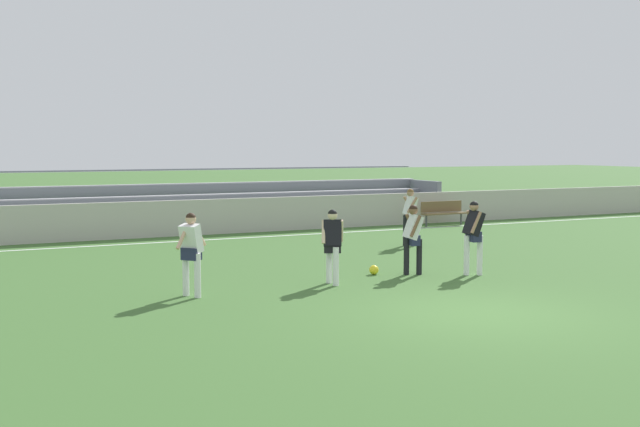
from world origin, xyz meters
TOP-DOWN VIEW (x-y plane):
  - ground_plane at (0.00, 0.00)m, footprint 160.00×160.00m
  - field_line_sideline at (0.00, 12.45)m, footprint 44.00×0.12m
  - sideline_wall at (0.00, 13.89)m, footprint 48.00×0.16m
  - bleacher_stand at (-3.45, 16.13)m, footprint 26.11×2.58m
  - bench_far_right at (8.27, 12.93)m, footprint 1.80×0.40m
  - player_dark_deep_cover at (-1.01, 3.71)m, footprint 0.60×0.47m
  - player_white_on_ball at (1.22, 4.01)m, footprint 0.45×0.51m
  - player_white_dropping_back at (-4.11, 3.70)m, footprint 0.74×0.51m
  - player_dark_wide_left at (2.44, 3.36)m, footprint 0.45×0.47m
  - player_white_trailing_run at (3.97, 8.45)m, footprint 0.46×0.52m
  - soccer_ball at (0.42, 4.41)m, footprint 0.22×0.22m

SIDE VIEW (x-z plane):
  - ground_plane at x=0.00m, z-range 0.00..0.00m
  - field_line_sideline at x=0.00m, z-range 0.00..0.01m
  - soccer_ball at x=0.42m, z-range 0.00..0.22m
  - bench_far_right at x=8.27m, z-range 0.10..1.00m
  - sideline_wall at x=0.00m, z-range 0.00..1.18m
  - bleacher_stand at x=-3.45m, z-range -0.18..1.93m
  - player_dark_deep_cover at x=-1.01m, z-range 0.15..1.76m
  - player_white_on_ball at x=1.22m, z-range 0.15..1.76m
  - player_white_dropping_back at x=-4.11m, z-range 0.16..1.82m
  - player_white_trailing_run at x=3.97m, z-range 0.17..1.86m
  - player_dark_wide_left at x=2.44m, z-range 0.17..1.87m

